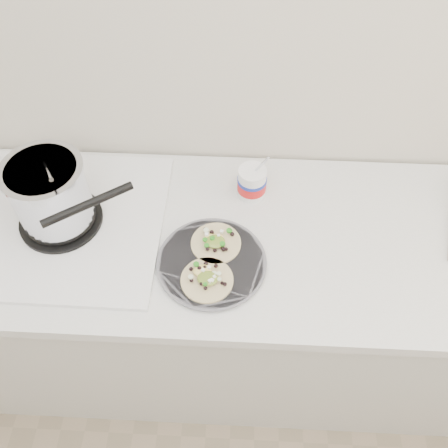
{
  "coord_description": "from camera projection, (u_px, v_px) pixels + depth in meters",
  "views": [
    {
      "loc": [
        0.0,
        0.55,
        2.09
      ],
      "look_at": [
        -0.04,
        1.41,
        0.96
      ],
      "focal_mm": 40.0,
      "sensor_mm": 36.0,
      "label": 1
    }
  ],
  "objects": [
    {
      "name": "tub",
      "position": [
        253.0,
        180.0,
        1.52
      ],
      "size": [
        0.09,
        0.09,
        0.2
      ],
      "rotation": [
        0.0,
        0.0,
        -0.13
      ],
      "color": "white",
      "rests_on": "counter"
    },
    {
      "name": "stove",
      "position": [
        55.0,
        204.0,
        1.43
      ],
      "size": [
        0.61,
        0.56,
        0.29
      ],
      "rotation": [
        0.0,
        0.0,
        -0.01
      ],
      "color": "silver",
      "rests_on": "counter"
    },
    {
      "name": "taco_plate",
      "position": [
        212.0,
        261.0,
        1.4
      ],
      "size": [
        0.31,
        0.32,
        0.04
      ],
      "rotation": [
        0.0,
        0.0,
        -0.4
      ],
      "color": "#5D5B63",
      "rests_on": "counter"
    },
    {
      "name": "counter",
      "position": [
        235.0,
        304.0,
        1.84
      ],
      "size": [
        2.44,
        0.66,
        0.9
      ],
      "color": "beige",
      "rests_on": "ground"
    }
  ]
}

